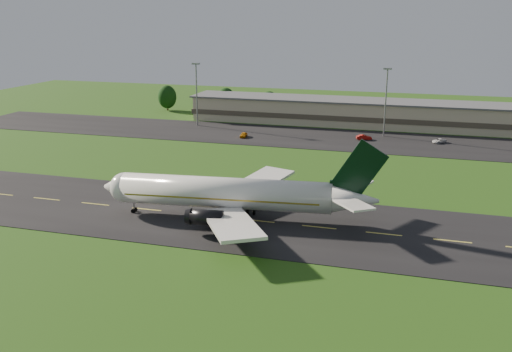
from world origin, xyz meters
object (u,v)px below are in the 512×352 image
(terminal, at_px, (392,115))
(service_vehicle_c, at_px, (439,141))
(service_vehicle_b, at_px, (364,137))
(airliner, at_px, (230,194))
(light_mast_centre, at_px, (386,94))
(service_vehicle_a, at_px, (244,135))
(light_mast_west, at_px, (196,87))

(terminal, xyz_separation_m, service_vehicle_c, (14.44, -21.14, -3.28))
(terminal, distance_m, service_vehicle_b, 24.04)
(airliner, xyz_separation_m, service_vehicle_c, (37.13, 74.95, -3.95))
(airliner, xyz_separation_m, terminal, (22.69, 96.09, -0.67))
(terminal, bearing_deg, light_mast_centre, -94.95)
(light_mast_centre, relative_size, service_vehicle_b, 4.55)
(service_vehicle_a, xyz_separation_m, service_vehicle_b, (34.76, 6.52, 0.02))
(service_vehicle_b, bearing_deg, light_mast_west, 66.59)
(service_vehicle_b, xyz_separation_m, service_vehicle_c, (20.96, 1.79, -0.12))
(airliner, relative_size, service_vehicle_b, 11.44)
(airliner, bearing_deg, terminal, 70.24)
(terminal, height_order, light_mast_west, light_mast_west)
(light_mast_centre, bearing_deg, service_vehicle_b, -127.16)
(airliner, distance_m, service_vehicle_b, 75.02)
(terminal, relative_size, light_mast_centre, 7.13)
(terminal, distance_m, light_mast_centre, 18.45)
(service_vehicle_a, xyz_separation_m, service_vehicle_c, (55.72, 8.31, -0.11))
(airliner, distance_m, service_vehicle_a, 69.29)
(airliner, bearing_deg, light_mast_centre, 68.61)
(light_mast_west, xyz_separation_m, light_mast_centre, (60.00, 0.00, 0.00))
(service_vehicle_c, bearing_deg, service_vehicle_a, -128.49)
(service_vehicle_a, relative_size, service_vehicle_c, 0.96)
(terminal, relative_size, service_vehicle_a, 34.19)
(light_mast_west, bearing_deg, light_mast_centre, 0.00)
(airliner, xyz_separation_m, service_vehicle_a, (-18.59, 66.63, -3.84))
(light_mast_west, relative_size, service_vehicle_a, 4.80)
(terminal, bearing_deg, service_vehicle_b, -105.86)
(terminal, xyz_separation_m, service_vehicle_a, (-41.28, -29.45, -3.17))
(airliner, height_order, light_mast_centre, light_mast_centre)
(service_vehicle_b, bearing_deg, airliner, 151.13)
(terminal, height_order, service_vehicle_c, terminal)
(light_mast_centre, bearing_deg, airliner, -104.92)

